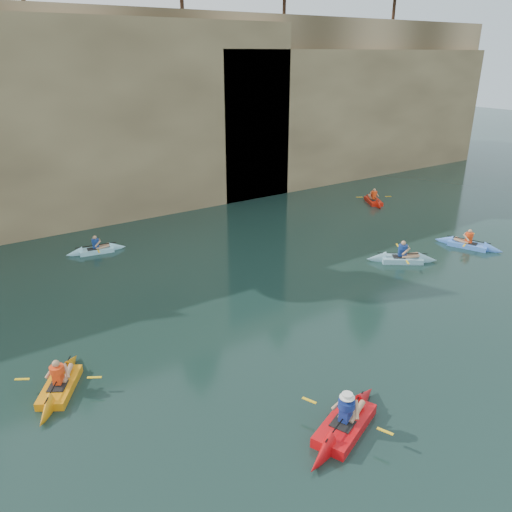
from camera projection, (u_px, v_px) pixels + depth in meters
ground at (367, 476)px, 11.72m from camera, size 160.00×160.00×0.00m
cliff at (38, 106)px, 32.46m from camera, size 70.00×16.00×12.00m
cliff_slab_center at (106, 121)px, 27.93m from camera, size 24.00×2.40×11.40m
cliff_slab_east at (361, 113)px, 38.60m from camera, size 26.00×2.40×9.84m
sea_cave_center at (6, 211)px, 25.88m from camera, size 3.50×1.00×3.20m
sea_cave_east at (235, 167)px, 32.89m from camera, size 5.00×1.00×4.50m
main_kayaker at (345, 424)px, 13.10m from camera, size 3.85×2.40×1.42m
kayaker_orange at (60, 386)px, 14.64m from camera, size 2.42×3.26×1.28m
kayaker_ltblue_near at (402, 259)px, 23.68m from camera, size 3.13×2.63×1.31m
kayaker_red_far at (373, 201)px, 33.01m from camera, size 2.23×3.19×1.20m
kayaker_ltblue_mid at (96, 250)px, 24.80m from camera, size 2.96×2.18×1.10m
kayaker_blue_east at (468, 244)px, 25.47m from camera, size 2.20×3.36×1.18m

